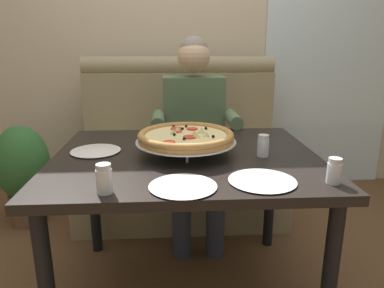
# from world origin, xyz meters

# --- Properties ---
(back_wall_with_window) EXTENTS (6.00, 0.12, 2.80)m
(back_wall_with_window) POSITION_xyz_m (0.00, 1.53, 1.40)
(back_wall_with_window) COLOR beige
(back_wall_with_window) RESTS_ON ground_plane
(window_panel) EXTENTS (1.10, 0.02, 2.80)m
(window_panel) POSITION_xyz_m (1.27, 1.46, 1.40)
(window_panel) COLOR white
(window_panel) RESTS_ON ground_plane
(booth_bench) EXTENTS (1.45, 0.78, 1.13)m
(booth_bench) POSITION_xyz_m (0.00, 0.96, 0.40)
(booth_bench) COLOR #998966
(booth_bench) RESTS_ON ground_plane
(dining_table) EXTENTS (1.20, 0.99, 0.74)m
(dining_table) POSITION_xyz_m (0.00, 0.00, 0.66)
(dining_table) COLOR black
(dining_table) RESTS_ON ground_plane
(diner_main) EXTENTS (0.54, 0.64, 1.27)m
(diner_main) POSITION_xyz_m (0.09, 0.70, 0.71)
(diner_main) COLOR #2D3342
(diner_main) RESTS_ON ground_plane
(pizza) EXTENTS (0.46, 0.46, 0.12)m
(pizza) POSITION_xyz_m (-0.00, 0.01, 0.82)
(pizza) COLOR silver
(pizza) RESTS_ON dining_table
(shaker_pepper_flakes) EXTENTS (0.05, 0.05, 0.10)m
(shaker_pepper_flakes) POSITION_xyz_m (0.53, -0.37, 0.78)
(shaker_pepper_flakes) COLOR white
(shaker_pepper_flakes) RESTS_ON dining_table
(shaker_parmesan) EXTENTS (0.05, 0.05, 0.10)m
(shaker_parmesan) POSITION_xyz_m (0.35, -0.04, 0.78)
(shaker_parmesan) COLOR white
(shaker_parmesan) RESTS_ON dining_table
(shaker_oregano) EXTENTS (0.06, 0.06, 0.10)m
(shaker_oregano) POSITION_xyz_m (-0.30, -0.41, 0.78)
(shaker_oregano) COLOR white
(shaker_oregano) RESTS_ON dining_table
(plate_near_left) EXTENTS (0.25, 0.25, 0.02)m
(plate_near_left) POSITION_xyz_m (-0.03, -0.38, 0.75)
(plate_near_left) COLOR white
(plate_near_left) RESTS_ON dining_table
(plate_near_right) EXTENTS (0.25, 0.25, 0.02)m
(plate_near_right) POSITION_xyz_m (0.27, -0.34, 0.75)
(plate_near_right) COLOR white
(plate_near_right) RESTS_ON dining_table
(plate_far_side) EXTENTS (0.23, 0.23, 0.02)m
(plate_far_side) POSITION_xyz_m (-0.42, 0.07, 0.75)
(plate_far_side) COLOR white
(plate_far_side) RESTS_ON dining_table
(patio_chair) EXTENTS (0.43, 0.43, 0.86)m
(patio_chair) POSITION_xyz_m (1.29, 2.17, 0.52)
(patio_chair) COLOR black
(patio_chair) RESTS_ON ground_plane
(potted_plant) EXTENTS (0.36, 0.36, 0.70)m
(potted_plant) POSITION_xyz_m (-1.08, 0.81, 0.39)
(potted_plant) COLOR brown
(potted_plant) RESTS_ON ground_plane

